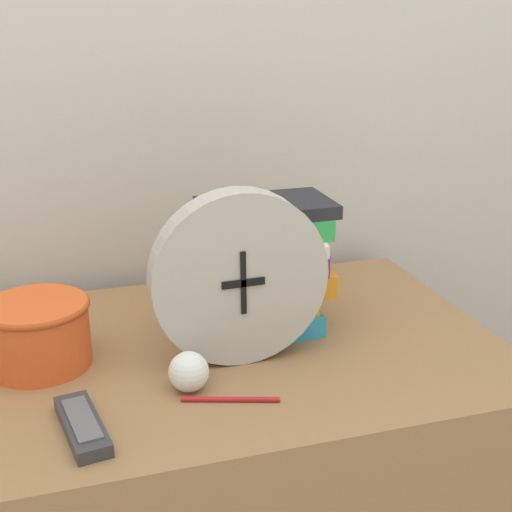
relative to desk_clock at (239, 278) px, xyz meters
name	(u,v)px	position (x,y,z in m)	size (l,w,h in m)	color
wall_back	(137,57)	(-0.08, 0.45, 0.32)	(6.00, 0.04, 2.40)	beige
desk_clock	(239,278)	(0.00, 0.00, 0.00)	(0.29, 0.05, 0.29)	#B7B2A8
book_stack	(267,265)	(0.08, 0.11, -0.03)	(0.24, 0.19, 0.24)	#2D9ED1
basket	(38,331)	(-0.32, 0.08, -0.09)	(0.17, 0.17, 0.11)	#E05623
tv_remote	(82,425)	(-0.27, -0.14, -0.13)	(0.07, 0.16, 0.02)	#333338
crumpled_paper_ball	(189,372)	(-0.10, -0.07, -0.11)	(0.06, 0.06, 0.06)	white
pen	(230,399)	(-0.05, -0.13, -0.14)	(0.14, 0.05, 0.01)	#B21E1E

